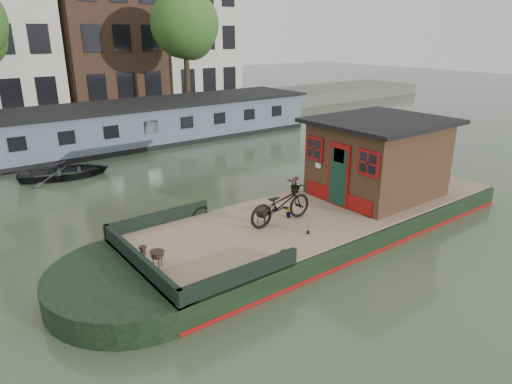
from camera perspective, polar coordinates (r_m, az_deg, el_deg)
ground at (r=13.93m, az=8.72°, el=-4.51°), size 120.00×120.00×0.00m
houseboat_hull at (r=12.97m, az=4.64°, el=-4.89°), size 14.01×4.02×0.60m
houseboat_deck at (r=13.70m, az=8.85°, el=-2.12°), size 11.80×3.80×0.05m
bow_bulwark at (r=10.82m, az=-10.35°, el=-7.07°), size 3.00×4.00×0.35m
cabin at (r=14.91m, az=15.00°, el=4.29°), size 4.00×3.50×2.42m
bicycle at (r=12.36m, az=3.09°, el=-1.54°), size 2.02×0.72×1.06m
potted_plant_b at (r=12.84m, az=4.01°, el=-2.52°), size 0.22×0.22×0.32m
potted_plant_d at (r=14.84m, az=4.89°, el=0.96°), size 0.34×0.34×0.54m
potted_plant_e at (r=11.86m, az=6.55°, el=-4.64°), size 0.16×0.17×0.27m
brazier_front at (r=12.37m, az=0.82°, el=-3.06°), size 0.50×0.50×0.43m
brazier_rear at (r=10.43m, az=-12.20°, el=-8.17°), size 0.45×0.45×0.38m
bollard_port at (r=11.05m, az=-13.95°, el=-7.14°), size 0.19×0.19×0.22m
bollard_stbd at (r=10.54m, az=3.58°, el=-7.90°), size 0.19×0.19×0.22m
dinghy at (r=20.08m, az=-22.87°, el=2.72°), size 3.99×3.27×0.72m
far_houseboat at (r=25.01m, az=-14.90°, el=8.06°), size 20.40×4.40×2.11m
quay at (r=31.12m, az=-19.56°, el=8.74°), size 60.00×6.00×0.90m
tree_right at (r=31.82m, az=-8.72°, el=19.68°), size 4.40×4.40×7.40m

